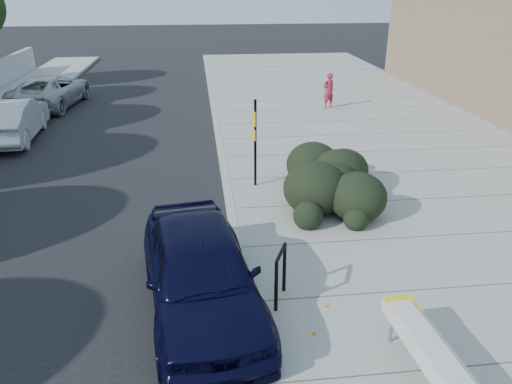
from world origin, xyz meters
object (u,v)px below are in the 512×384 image
sign_post (255,138)px  suv_silver (50,91)px  bench (429,349)px  wagon_silver (12,119)px  sedan_navy (201,272)px  pedestrian (329,90)px  bike_rack (281,271)px

sign_post → suv_silver: bearing=115.0°
bench → wagon_silver: bearing=123.0°
bench → suv_silver: 21.26m
bench → wagon_silver: (-9.86, 13.51, 0.08)m
sedan_navy → wagon_silver: sedan_navy is taller
wagon_silver → suv_silver: size_ratio=0.89×
sedan_navy → suv_silver: (-6.70, 16.59, -0.07)m
bench → sedan_navy: bearing=141.5°
suv_silver → pedestrian: size_ratio=3.39×
bench → pedestrian: (2.76, 16.43, 0.23)m
suv_silver → pedestrian: pedestrian is taller
sign_post → wagon_silver: (-8.28, 5.84, -0.77)m
sedan_navy → sign_post: bearing=66.0°
wagon_silver → pedestrian: 12.96m
sedan_navy → bench: bearing=-43.1°
sign_post → sedan_navy: bearing=-117.9°
wagon_silver → suv_silver: bearing=-93.1°
bench → bike_rack: (-1.76, 2.17, 0.07)m
wagon_silver → suv_silver: wagon_silver is taller
sign_post → pedestrian: size_ratio=1.57×
wagon_silver → suv_silver: 5.33m
bike_rack → sign_post: bearing=110.7°
sign_post → sedan_navy: (-1.58, -5.42, -0.74)m
suv_silver → pedestrian: bearing=176.4°
bench → sign_post: 7.87m
sign_post → bench: bearing=-90.0°
bench → sign_post: bearing=98.5°
sedan_navy → wagon_silver: (-6.70, 11.26, -0.03)m
bench → bike_rack: 2.80m
wagon_silver → pedestrian: size_ratio=3.00×
bike_rack → suv_silver: suv_silver is taller
bench → sedan_navy: 3.88m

